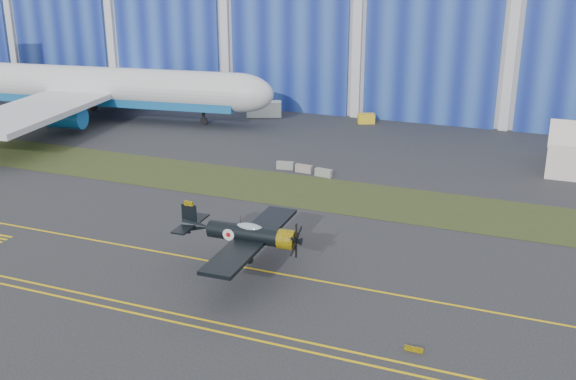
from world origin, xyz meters
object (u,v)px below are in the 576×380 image
at_px(warbird, 245,233).
at_px(tug, 366,119).
at_px(jetliner, 89,44).
at_px(shipping_container, 264,109).

height_order(warbird, tug, warbird).
xyz_separation_m(warbird, jetliner, (-44.23, 39.98, 7.62)).
distance_m(warbird, shipping_container, 54.57).
xyz_separation_m(jetliner, shipping_container, (23.60, 10.49, -9.96)).
distance_m(warbird, jetliner, 60.11).
height_order(shipping_container, tug, shipping_container).
xyz_separation_m(warbird, tug, (-4.72, 52.01, -2.79)).
relative_size(warbird, tug, 5.69).
xyz_separation_m(shipping_container, tug, (15.92, 1.54, -0.45)).
bearing_deg(warbird, shipping_container, 110.53).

